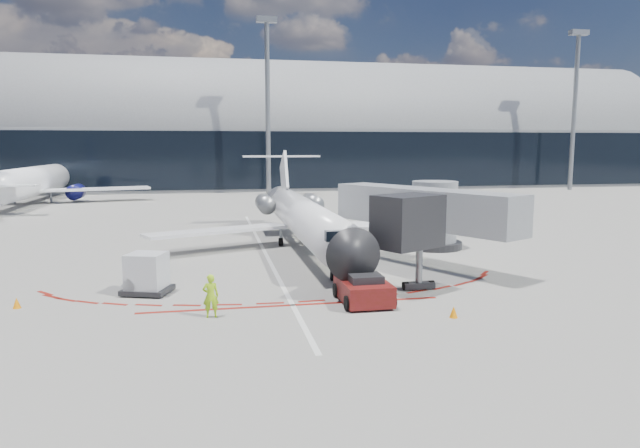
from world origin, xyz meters
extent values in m
plane|color=slate|center=(0.00, 0.00, 0.00)|extent=(260.00, 260.00, 0.00)
cube|color=silver|center=(0.00, 2.00, 0.01)|extent=(0.25, 40.00, 0.01)
cube|color=maroon|center=(0.00, -11.50, 0.01)|extent=(14.00, 0.25, 0.01)
cube|color=gray|center=(0.00, 65.00, 5.00)|extent=(150.00, 24.00, 10.00)
cylinder|color=gray|center=(0.00, 65.00, 10.00)|extent=(150.00, 24.00, 24.00)
cube|color=black|center=(0.00, 52.95, 5.00)|extent=(150.00, 0.20, 9.00)
cube|color=#93969B|center=(9.00, -4.50, 3.60)|extent=(8.22, 12.61, 2.30)
cube|color=black|center=(5.95, -10.24, 3.60)|extent=(3.86, 3.44, 2.60)
cylinder|color=gray|center=(6.75, -9.84, 1.20)|extent=(0.36, 0.36, 2.40)
cube|color=black|center=(6.75, -9.84, 0.22)|extent=(1.60, 0.60, 0.30)
cylinder|color=#93969B|center=(12.05, 1.24, 2.40)|extent=(3.20, 3.20, 4.80)
cylinder|color=black|center=(12.05, 1.24, 0.25)|extent=(4.00, 4.00, 0.50)
cylinder|color=gray|center=(5.00, 48.00, 12.50)|extent=(0.70, 0.70, 25.00)
cylinder|color=gray|center=(55.00, 48.00, 12.50)|extent=(0.70, 0.70, 25.00)
cylinder|color=white|center=(2.84, 1.73, 2.27)|extent=(2.61, 21.25, 2.61)
cone|color=black|center=(2.84, -10.25, 2.27)|extent=(2.61, 2.70, 2.61)
cone|color=white|center=(2.84, 14.09, 2.27)|extent=(2.61, 3.48, 2.61)
cube|color=black|center=(2.84, -8.70, 2.80)|extent=(1.64, 1.35, 0.53)
cube|color=white|center=(-3.15, 3.18, 1.40)|extent=(10.35, 6.13, 0.30)
cube|color=white|center=(8.83, 3.18, 1.40)|extent=(10.35, 6.13, 0.30)
cube|color=white|center=(2.84, 13.13, 4.59)|extent=(0.24, 4.53, 4.61)
cube|color=white|center=(2.84, 15.16, 6.33)|extent=(6.96, 1.55, 0.15)
cylinder|color=slate|center=(0.86, 10.23, 2.51)|extent=(1.45, 3.28, 1.45)
cylinder|color=slate|center=(4.82, 10.23, 2.51)|extent=(1.45, 3.28, 1.45)
cylinder|color=black|center=(2.84, -7.16, 0.27)|extent=(0.21, 0.54, 0.54)
cylinder|color=black|center=(1.39, 4.14, 0.31)|extent=(0.29, 0.62, 0.62)
cylinder|color=black|center=(4.29, 4.14, 0.31)|extent=(0.29, 0.62, 0.62)
cylinder|color=gray|center=(2.84, -7.16, 0.53)|extent=(0.17, 0.17, 1.06)
cube|color=#52130B|center=(3.33, -11.65, 0.58)|extent=(2.14, 3.41, 0.96)
cube|color=black|center=(3.33, -11.97, 1.22)|extent=(1.49, 1.28, 0.37)
cylinder|color=gray|center=(3.32, -9.31, 0.37)|extent=(0.12, 2.76, 0.11)
cylinder|color=black|center=(2.33, -12.82, 0.34)|extent=(0.30, 0.68, 0.68)
cylinder|color=black|center=(4.34, -12.81, 0.34)|extent=(0.30, 0.68, 0.68)
cylinder|color=black|center=(2.32, -10.48, 0.34)|extent=(0.30, 0.68, 0.68)
cylinder|color=black|center=(4.34, -10.48, 0.34)|extent=(0.30, 0.68, 0.68)
imported|color=#A8E418|center=(-3.69, -12.67, 0.94)|extent=(0.70, 0.47, 1.89)
cube|color=black|center=(-6.78, -8.09, 0.20)|extent=(2.66, 2.46, 0.24)
cube|color=silver|center=(-6.78, -8.09, 1.18)|extent=(2.18, 2.11, 1.74)
cylinder|color=black|center=(-7.84, -8.48, 0.11)|extent=(0.17, 0.24, 0.22)
cylinder|color=black|center=(-6.19, -9.05, 0.11)|extent=(0.17, 0.24, 0.22)
cylinder|color=black|center=(-7.38, -7.14, 0.11)|extent=(0.17, 0.24, 0.22)
cylinder|color=black|center=(-5.73, -7.71, 0.11)|extent=(0.17, 0.24, 0.22)
cone|color=orange|center=(-12.33, -9.62, 0.25)|extent=(0.36, 0.36, 0.50)
cone|color=orange|center=(6.50, -14.70, 0.25)|extent=(0.36, 0.36, 0.50)
camera|label=1|loc=(-3.60, -36.79, 7.31)|focal=32.00mm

